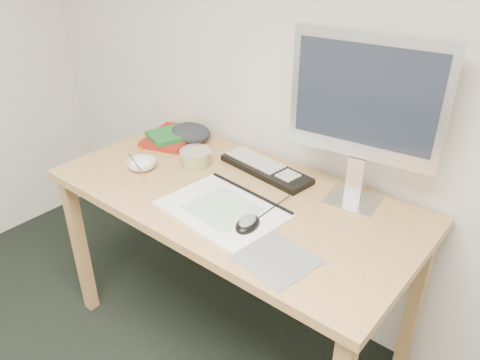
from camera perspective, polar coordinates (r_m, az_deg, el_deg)
The scene contains 18 objects.
desk at distance 1.79m, azimuth -0.89°, elevation -3.79°, with size 1.40×0.70×0.75m.
mousepad at distance 1.43m, azimuth 4.32°, elevation -9.54°, with size 0.22×0.20×0.00m, color slate.
sketchpad at distance 1.64m, azimuth -2.14°, elevation -3.64°, with size 0.42×0.30×0.01m, color white.
keyboard at distance 1.89m, azimuth 3.15°, elevation 1.33°, with size 0.41×0.13×0.02m, color black.
monitor at distance 1.59m, azimuth 15.04°, elevation 9.11°, with size 0.52×0.18×0.60m.
mouse at distance 1.54m, azimuth 0.93°, elevation -5.04°, with size 0.07×0.11×0.04m, color black.
rice_bowl at distance 1.95m, azimuth -11.88°, elevation 1.84°, with size 0.12×0.12×0.04m, color white.
chopsticks at distance 1.91m, azimuth -12.55°, elevation 1.93°, with size 0.02×0.02×0.21m, color silver.
fruit_tub at distance 1.95m, azimuth -5.44°, elevation 2.77°, with size 0.13×0.13×0.06m, color #E7BF51.
book_red at distance 2.19m, azimuth -8.32°, elevation 5.17°, with size 0.20×0.26×0.03m, color maroon.
book_green at distance 2.17m, azimuth -8.08°, elevation 5.58°, with size 0.16×0.22×0.02m, color #1A6A28.
cloth_lump at distance 2.17m, azimuth -6.04°, elevation 5.71°, with size 0.17×0.14×0.07m, color #2A2C32.
pencil_pink at distance 1.75m, azimuth -0.43°, elevation -1.38°, with size 0.01×0.01×0.19m, color pink.
pencil_tan at distance 1.74m, azimuth 1.05°, elevation -1.56°, with size 0.01×0.01×0.16m, color #A27D55.
pencil_black at distance 1.70m, azimuth 2.34°, elevation -2.36°, with size 0.01×0.01×0.19m, color black.
marker_blue at distance 2.19m, azimuth -10.59°, elevation 4.81°, with size 0.01×0.01×0.13m, color #1E48A5.
marker_orange at distance 2.17m, azimuth -10.95°, elevation 4.43°, with size 0.01×0.01×0.13m, color #C46717.
marker_purple at distance 2.19m, azimuth -10.97°, elevation 4.67°, with size 0.01×0.01×0.12m, color purple.
Camera 1 is at (0.76, 0.29, 1.65)m, focal length 35.00 mm.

